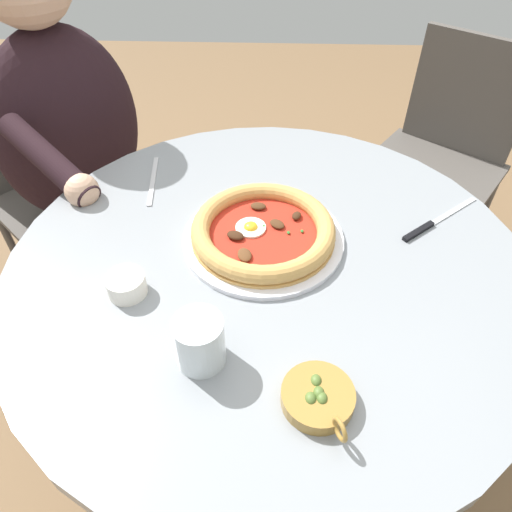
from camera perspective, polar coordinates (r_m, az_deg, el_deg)
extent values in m
cube|color=brown|center=(1.47, 0.97, -21.23)|extent=(6.00, 6.00, 0.02)
cylinder|color=gray|center=(0.87, 1.53, -1.27)|extent=(0.94, 0.94, 0.04)
cylinder|color=gray|center=(1.15, 1.19, -13.69)|extent=(0.12, 0.12, 0.67)
cylinder|color=gray|center=(1.45, 0.98, -20.90)|extent=(0.48, 0.48, 0.02)
cylinder|color=white|center=(0.89, 0.87, 2.15)|extent=(0.30, 0.30, 0.01)
cylinder|color=tan|center=(0.88, 0.87, 2.53)|extent=(0.27, 0.27, 0.01)
torus|color=tan|center=(0.87, 0.88, 3.22)|extent=(0.27, 0.27, 0.03)
cylinder|color=red|center=(0.88, 0.88, 2.77)|extent=(0.25, 0.25, 0.00)
cylinder|color=white|center=(0.89, -0.62, 3.42)|extent=(0.06, 0.06, 0.00)
ellipsoid|color=yellow|center=(0.88, -0.62, 3.52)|extent=(0.03, 0.03, 0.02)
ellipsoid|color=#3D2314|center=(0.91, 4.91, 4.84)|extent=(0.03, 0.02, 0.01)
ellipsoid|color=#4C2D19|center=(0.93, 0.29, 5.99)|extent=(0.02, 0.03, 0.01)
ellipsoid|color=brown|center=(0.83, -1.36, 0.14)|extent=(0.04, 0.03, 0.01)
ellipsoid|color=#3D2314|center=(0.86, -2.48, 2.48)|extent=(0.03, 0.04, 0.01)
ellipsoid|color=#4C2D19|center=(0.89, 2.58, 3.85)|extent=(0.04, 0.04, 0.01)
ellipsoid|color=#2D6B28|center=(0.88, 3.93, 2.83)|extent=(0.01, 0.01, 0.00)
ellipsoid|color=#2D6B28|center=(0.88, 5.56, 3.00)|extent=(0.01, 0.01, 0.00)
ellipsoid|color=#2D6B28|center=(0.89, 0.97, 3.60)|extent=(0.01, 0.01, 0.00)
cylinder|color=silver|center=(0.69, -6.76, -10.13)|extent=(0.07, 0.07, 0.08)
cylinder|color=silver|center=(0.71, -6.58, -11.39)|extent=(0.06, 0.06, 0.03)
cube|color=silver|center=(1.03, 22.60, 5.00)|extent=(0.09, 0.11, 0.00)
cube|color=black|center=(0.96, 18.90, 2.83)|extent=(0.06, 0.07, 0.01)
cylinder|color=white|center=(0.82, -15.25, -3.36)|extent=(0.07, 0.07, 0.04)
cylinder|color=olive|center=(0.81, -15.37, -2.92)|extent=(0.05, 0.05, 0.01)
cylinder|color=olive|center=(0.68, 7.42, -16.38)|extent=(0.10, 0.10, 0.02)
torus|color=olive|center=(0.64, 10.04, -19.78)|extent=(0.03, 0.02, 0.03)
ellipsoid|color=#516B2D|center=(0.68, 7.22, -14.64)|extent=(0.02, 0.02, 0.02)
ellipsoid|color=#516B2D|center=(0.67, 7.55, -15.99)|extent=(0.02, 0.02, 0.02)
ellipsoid|color=#516B2D|center=(0.67, 7.92, -16.59)|extent=(0.02, 0.02, 0.02)
ellipsoid|color=#516B2D|center=(0.67, 6.57, -16.64)|extent=(0.02, 0.02, 0.02)
cube|color=#BCBCC1|center=(1.06, -12.23, 8.83)|extent=(0.18, 0.03, 0.00)
cube|color=#282833|center=(1.63, -17.17, -0.69)|extent=(0.44, 0.44, 0.45)
ellipsoid|color=black|center=(1.35, -21.53, 13.92)|extent=(0.44, 0.42, 0.52)
cylinder|color=black|center=(1.10, -23.59, 10.50)|extent=(0.20, 0.25, 0.13)
sphere|color=tan|center=(1.04, -20.10, 7.39)|extent=(0.07, 0.07, 0.07)
cube|color=#504A45|center=(1.53, -19.92, 6.17)|extent=(0.61, 0.61, 0.02)
cube|color=#504A45|center=(1.60, -25.56, 14.80)|extent=(0.31, 0.28, 0.38)
cylinder|color=#4C4742|center=(1.49, -20.32, -7.47)|extent=(0.02, 0.02, 0.44)
cylinder|color=#4C4742|center=(1.61, -8.54, 0.11)|extent=(0.02, 0.02, 0.44)
cylinder|color=#4C4742|center=(1.77, -26.67, -0.05)|extent=(0.02, 0.02, 0.44)
cylinder|color=#4C4742|center=(1.87, -16.25, 6.01)|extent=(0.02, 0.02, 0.44)
cube|color=#504A45|center=(1.66, 19.91, 9.22)|extent=(0.56, 0.56, 0.02)
cube|color=#504A45|center=(1.73, 24.07, 17.10)|extent=(0.23, 0.30, 0.37)
cylinder|color=#4C4742|center=(1.71, 10.35, 2.80)|extent=(0.02, 0.02, 0.43)
cylinder|color=#4C4742|center=(1.63, 21.15, -2.52)|extent=(0.02, 0.02, 0.43)
cylinder|color=#4C4742|center=(1.97, 15.70, 8.17)|extent=(0.02, 0.02, 0.43)
cylinder|color=#4C4742|center=(1.90, 25.20, 3.77)|extent=(0.02, 0.02, 0.43)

